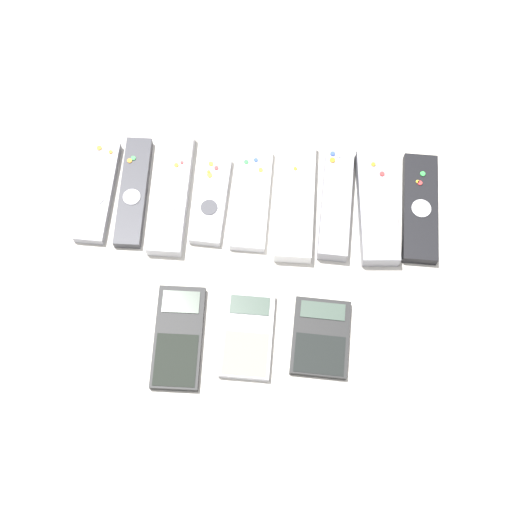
{
  "coord_description": "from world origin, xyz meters",
  "views": [
    {
      "loc": [
        0.02,
        -0.38,
        1.02
      ],
      "look_at": [
        0.0,
        0.03,
        0.01
      ],
      "focal_mm": 50.0,
      "sensor_mm": 36.0,
      "label": 1
    }
  ],
  "objects_px": {
    "remote_8": "(420,208)",
    "remote_2": "(171,193)",
    "calculator_1": "(247,335)",
    "remote_6": "(336,202)",
    "calculator_0": "(178,337)",
    "remote_3": "(211,200)",
    "remote_0": "(98,192)",
    "remote_7": "(377,207)",
    "remote_5": "(295,200)",
    "calculator_2": "(321,337)",
    "remote_1": "(134,192)",
    "remote_4": "(252,198)"
  },
  "relations": [
    {
      "from": "remote_4",
      "to": "remote_8",
      "type": "relative_size",
      "value": 0.97
    },
    {
      "from": "remote_7",
      "to": "remote_8",
      "type": "relative_size",
      "value": 1.04
    },
    {
      "from": "remote_0",
      "to": "remote_3",
      "type": "height_order",
      "value": "same"
    },
    {
      "from": "remote_1",
      "to": "remote_7",
      "type": "relative_size",
      "value": 0.98
    },
    {
      "from": "calculator_1",
      "to": "calculator_2",
      "type": "height_order",
      "value": "calculator_1"
    },
    {
      "from": "calculator_2",
      "to": "remote_4",
      "type": "bearing_deg",
      "value": 120.25
    },
    {
      "from": "remote_0",
      "to": "remote_4",
      "type": "bearing_deg",
      "value": 2.47
    },
    {
      "from": "remote_1",
      "to": "calculator_1",
      "type": "bearing_deg",
      "value": -49.52
    },
    {
      "from": "remote_7",
      "to": "calculator_2",
      "type": "height_order",
      "value": "remote_7"
    },
    {
      "from": "remote_2",
      "to": "remote_6",
      "type": "xyz_separation_m",
      "value": [
        0.26,
        -0.0,
        0.0
      ]
    },
    {
      "from": "remote_0",
      "to": "remote_4",
      "type": "height_order",
      "value": "same"
    },
    {
      "from": "remote_8",
      "to": "remote_4",
      "type": "bearing_deg",
      "value": -178.79
    },
    {
      "from": "remote_2",
      "to": "remote_8",
      "type": "height_order",
      "value": "remote_2"
    },
    {
      "from": "remote_4",
      "to": "remote_7",
      "type": "xyz_separation_m",
      "value": [
        0.2,
        -0.01,
        0.01
      ]
    },
    {
      "from": "remote_6",
      "to": "remote_2",
      "type": "bearing_deg",
      "value": -177.57
    },
    {
      "from": "remote_5",
      "to": "remote_4",
      "type": "bearing_deg",
      "value": 179.85
    },
    {
      "from": "remote_8",
      "to": "calculator_2",
      "type": "distance_m",
      "value": 0.27
    },
    {
      "from": "remote_6",
      "to": "remote_7",
      "type": "height_order",
      "value": "same"
    },
    {
      "from": "remote_2",
      "to": "remote_6",
      "type": "relative_size",
      "value": 1.09
    },
    {
      "from": "calculator_1",
      "to": "calculator_2",
      "type": "xyz_separation_m",
      "value": [
        0.11,
        0.0,
        -0.0
      ]
    },
    {
      "from": "remote_4",
      "to": "remote_6",
      "type": "xyz_separation_m",
      "value": [
        0.13,
        -0.0,
        0.0
      ]
    },
    {
      "from": "remote_1",
      "to": "remote_2",
      "type": "distance_m",
      "value": 0.06
    },
    {
      "from": "remote_1",
      "to": "calculator_0",
      "type": "height_order",
      "value": "remote_1"
    },
    {
      "from": "remote_3",
      "to": "remote_4",
      "type": "xyz_separation_m",
      "value": [
        0.06,
        0.01,
        0.0
      ]
    },
    {
      "from": "remote_3",
      "to": "remote_5",
      "type": "height_order",
      "value": "remote_5"
    },
    {
      "from": "calculator_0",
      "to": "calculator_1",
      "type": "bearing_deg",
      "value": 4.34
    },
    {
      "from": "remote_0",
      "to": "remote_8",
      "type": "xyz_separation_m",
      "value": [
        0.51,
        -0.0,
        0.0
      ]
    },
    {
      "from": "remote_4",
      "to": "calculator_0",
      "type": "xyz_separation_m",
      "value": [
        -0.1,
        -0.23,
        -0.0
      ]
    },
    {
      "from": "remote_2",
      "to": "remote_1",
      "type": "bearing_deg",
      "value": -179.06
    },
    {
      "from": "remote_0",
      "to": "remote_3",
      "type": "relative_size",
      "value": 1.14
    },
    {
      "from": "remote_1",
      "to": "remote_5",
      "type": "height_order",
      "value": "remote_5"
    },
    {
      "from": "remote_6",
      "to": "remote_8",
      "type": "distance_m",
      "value": 0.13
    },
    {
      "from": "remote_3",
      "to": "calculator_2",
      "type": "bearing_deg",
      "value": -46.92
    },
    {
      "from": "remote_2",
      "to": "remote_3",
      "type": "relative_size",
      "value": 1.36
    },
    {
      "from": "remote_0",
      "to": "remote_8",
      "type": "height_order",
      "value": "remote_8"
    },
    {
      "from": "remote_0",
      "to": "calculator_1",
      "type": "distance_m",
      "value": 0.34
    },
    {
      "from": "remote_1",
      "to": "remote_5",
      "type": "bearing_deg",
      "value": -0.9
    },
    {
      "from": "remote_0",
      "to": "remote_1",
      "type": "height_order",
      "value": "same"
    },
    {
      "from": "calculator_0",
      "to": "remote_3",
      "type": "bearing_deg",
      "value": 81.87
    },
    {
      "from": "remote_8",
      "to": "remote_2",
      "type": "bearing_deg",
      "value": -178.76
    },
    {
      "from": "remote_0",
      "to": "remote_5",
      "type": "distance_m",
      "value": 0.31
    },
    {
      "from": "remote_5",
      "to": "remote_6",
      "type": "xyz_separation_m",
      "value": [
        0.06,
        -0.0,
        0.0
      ]
    },
    {
      "from": "remote_0",
      "to": "remote_1",
      "type": "bearing_deg",
      "value": 4.94
    },
    {
      "from": "remote_3",
      "to": "remote_4",
      "type": "height_order",
      "value": "same"
    },
    {
      "from": "remote_0",
      "to": "remote_2",
      "type": "relative_size",
      "value": 0.84
    },
    {
      "from": "remote_7",
      "to": "calculator_0",
      "type": "bearing_deg",
      "value": -145.59
    },
    {
      "from": "remote_7",
      "to": "calculator_2",
      "type": "bearing_deg",
      "value": -114.5
    },
    {
      "from": "calculator_1",
      "to": "remote_2",
      "type": "bearing_deg",
      "value": 122.56
    },
    {
      "from": "remote_3",
      "to": "calculator_1",
      "type": "bearing_deg",
      "value": -68.62
    },
    {
      "from": "remote_4",
      "to": "remote_7",
      "type": "distance_m",
      "value": 0.2
    }
  ]
}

